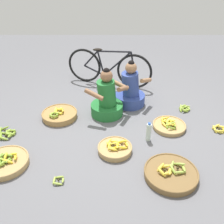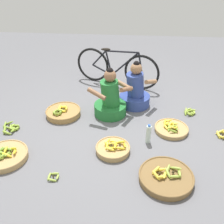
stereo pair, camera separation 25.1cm
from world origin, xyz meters
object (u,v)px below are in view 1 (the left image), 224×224
at_px(vendor_woman_front, 108,100).
at_px(banana_basket_mid_right, 60,114).
at_px(banana_basket_back_right, 6,162).
at_px(banana_basket_front_left, 172,173).
at_px(banana_basket_near_bicycle, 170,125).
at_px(banana_basket_front_center, 116,148).
at_px(vendor_woman_behind, 131,91).
at_px(loose_bananas_front_right, 8,133).
at_px(loose_bananas_mid_left, 185,109).
at_px(loose_bananas_back_center, 220,129).
at_px(bicycle_leaning, 109,68).
at_px(water_bottle, 149,132).
at_px(loose_bananas_back_left, 59,180).

xyz_separation_m(vendor_woman_front, banana_basket_mid_right, (-0.76, -0.11, -0.20)).
distance_m(vendor_woman_front, banana_basket_back_right, 1.73).
bearing_deg(banana_basket_front_left, banana_basket_near_bicycle, 80.29).
bearing_deg(banana_basket_front_center, banana_basket_mid_right, 137.14).
relative_size(vendor_woman_behind, loose_bananas_front_right, 2.58).
bearing_deg(loose_bananas_mid_left, banana_basket_near_bicycle, -125.08).
bearing_deg(vendor_woman_behind, loose_bananas_back_center, -31.64).
bearing_deg(bicycle_leaning, loose_bananas_mid_left, -37.17).
bearing_deg(loose_bananas_back_center, banana_basket_back_right, -166.15).
bearing_deg(bicycle_leaning, loose_bananas_back_center, -43.18).
relative_size(banana_basket_front_left, loose_bananas_back_center, 2.96).
bearing_deg(banana_basket_front_left, water_bottle, 105.40).
xyz_separation_m(banana_basket_near_bicycle, loose_bananas_front_right, (-2.39, -0.18, -0.01)).
relative_size(banana_basket_front_center, loose_bananas_back_center, 2.13).
bearing_deg(vendor_woman_front, banana_basket_front_center, -82.51).
distance_m(banana_basket_front_center, banana_basket_front_left, 0.79).
relative_size(banana_basket_near_bicycle, loose_bananas_back_center, 2.31).
distance_m(vendor_woman_behind, bicycle_leaning, 0.86).
bearing_deg(loose_bananas_back_left, vendor_woman_behind, 62.55).
height_order(vendor_woman_front, loose_bananas_back_left, vendor_woman_front).
distance_m(loose_bananas_back_center, water_bottle, 1.12).
height_order(vendor_woman_behind, banana_basket_near_bicycle, vendor_woman_behind).
bearing_deg(vendor_woman_front, banana_basket_front_left, -60.35).
bearing_deg(loose_bananas_mid_left, vendor_woman_behind, 167.13).
relative_size(banana_basket_mid_right, banana_basket_front_center, 1.22).
bearing_deg(loose_bananas_mid_left, water_bottle, -131.33).
bearing_deg(vendor_woman_front, loose_bananas_back_center, -15.41).
bearing_deg(banana_basket_front_left, banana_basket_mid_right, 140.64).
relative_size(banana_basket_front_left, loose_bananas_front_right, 2.08).
height_order(vendor_woman_behind, loose_bananas_mid_left, vendor_woman_behind).
relative_size(loose_bananas_mid_left, loose_bananas_back_center, 1.08).
height_order(vendor_woman_front, banana_basket_front_center, vendor_woman_front).
distance_m(banana_basket_near_bicycle, banana_basket_front_left, 1.00).
bearing_deg(banana_basket_mid_right, bicycle_leaning, 57.25).
height_order(bicycle_leaning, banana_basket_front_center, bicycle_leaning).
xyz_separation_m(bicycle_leaning, loose_bananas_mid_left, (1.29, -0.98, -0.33)).
xyz_separation_m(banana_basket_back_right, loose_bananas_mid_left, (2.55, 1.31, -0.02)).
bearing_deg(loose_bananas_mid_left, vendor_woman_front, -174.65).
height_order(vendor_woman_behind, loose_bananas_back_center, vendor_woman_behind).
xyz_separation_m(banana_basket_mid_right, loose_bananas_mid_left, (2.06, 0.23, -0.03)).
distance_m(vendor_woman_behind, loose_bananas_mid_left, 0.96).
distance_m(banana_basket_back_right, loose_bananas_front_right, 0.65).
height_order(vendor_woman_behind, banana_basket_front_left, vendor_woman_behind).
distance_m(banana_basket_back_right, water_bottle, 1.91).
relative_size(vendor_woman_behind, banana_basket_back_right, 1.37).
bearing_deg(loose_bananas_front_right, vendor_woman_behind, 26.12).
height_order(banana_basket_near_bicycle, loose_bananas_mid_left, banana_basket_near_bicycle).
relative_size(vendor_woman_front, vendor_woman_behind, 1.01).
height_order(banana_basket_mid_right, banana_basket_front_left, banana_basket_mid_right).
height_order(banana_basket_mid_right, banana_basket_near_bicycle, banana_basket_mid_right).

